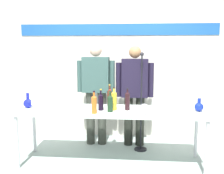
# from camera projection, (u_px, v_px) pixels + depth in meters

# --- Properties ---
(ground_plane) EXTENTS (10.00, 10.00, 0.00)m
(ground_plane) POSITION_uv_depth(u_px,v_px,m) (111.00, 162.00, 3.80)
(ground_plane) COLOR #98AAA3
(back_wall) EXTENTS (5.00, 0.11, 3.00)m
(back_wall) POSITION_uv_depth(u_px,v_px,m) (117.00, 54.00, 4.79)
(back_wall) COLOR beige
(back_wall) RESTS_ON ground
(display_table) EXTENTS (2.60, 0.71, 0.77)m
(display_table) POSITION_uv_depth(u_px,v_px,m) (111.00, 113.00, 3.70)
(display_table) COLOR silver
(display_table) RESTS_ON ground
(decanter_blue_left) EXTENTS (0.13, 0.13, 0.22)m
(decanter_blue_left) POSITION_uv_depth(u_px,v_px,m) (28.00, 103.00, 3.79)
(decanter_blue_left) COLOR #171FB0
(decanter_blue_left) RESTS_ON display_table
(decanter_blue_right) EXTENTS (0.12, 0.12, 0.18)m
(decanter_blue_right) POSITION_uv_depth(u_px,v_px,m) (199.00, 107.00, 3.58)
(decanter_blue_right) COLOR #14299A
(decanter_blue_right) RESTS_ON display_table
(presenter_left) EXTENTS (0.63, 0.22, 1.69)m
(presenter_left) POSITION_uv_depth(u_px,v_px,m) (96.00, 87.00, 4.40)
(presenter_left) COLOR #32362E
(presenter_left) RESTS_ON ground
(presenter_right) EXTENTS (0.62, 0.22, 1.65)m
(presenter_right) POSITION_uv_depth(u_px,v_px,m) (135.00, 89.00, 4.35)
(presenter_right) COLOR black
(presenter_right) RESTS_ON ground
(wine_bottle_0) EXTENTS (0.07, 0.07, 0.32)m
(wine_bottle_0) POSITION_uv_depth(u_px,v_px,m) (110.00, 97.00, 3.93)
(wine_bottle_0) COLOR #492417
(wine_bottle_0) RESTS_ON display_table
(wine_bottle_1) EXTENTS (0.07, 0.07, 0.29)m
(wine_bottle_1) POSITION_uv_depth(u_px,v_px,m) (101.00, 101.00, 3.64)
(wine_bottle_1) COLOR black
(wine_bottle_1) RESTS_ON display_table
(wine_bottle_2) EXTENTS (0.07, 0.07, 0.32)m
(wine_bottle_2) POSITION_uv_depth(u_px,v_px,m) (114.00, 100.00, 3.65)
(wine_bottle_2) COLOR gold
(wine_bottle_2) RESTS_ON display_table
(wine_bottle_3) EXTENTS (0.07, 0.07, 0.30)m
(wine_bottle_3) POSITION_uv_depth(u_px,v_px,m) (94.00, 104.00, 3.45)
(wine_bottle_3) COLOR orange
(wine_bottle_3) RESTS_ON display_table
(wine_bottle_4) EXTENTS (0.07, 0.07, 0.31)m
(wine_bottle_4) POSITION_uv_depth(u_px,v_px,m) (110.00, 103.00, 3.54)
(wine_bottle_4) COLOR #1A341E
(wine_bottle_4) RESTS_ON display_table
(wine_bottle_5) EXTENTS (0.07, 0.07, 0.31)m
(wine_bottle_5) POSITION_uv_depth(u_px,v_px,m) (127.00, 100.00, 3.65)
(wine_bottle_5) COLOR black
(wine_bottle_5) RESTS_ON display_table
(wine_glass_left_0) EXTENTS (0.06, 0.06, 0.15)m
(wine_glass_left_0) POSITION_uv_depth(u_px,v_px,m) (64.00, 104.00, 3.57)
(wine_glass_left_0) COLOR white
(wine_glass_left_0) RESTS_ON display_table
(wine_glass_left_1) EXTENTS (0.06, 0.06, 0.16)m
(wine_glass_left_1) POSITION_uv_depth(u_px,v_px,m) (50.00, 100.00, 3.78)
(wine_glass_left_1) COLOR white
(wine_glass_left_1) RESTS_ON display_table
(wine_glass_left_2) EXTENTS (0.06, 0.06, 0.17)m
(wine_glass_left_2) POSITION_uv_depth(u_px,v_px,m) (76.00, 98.00, 3.96)
(wine_glass_left_2) COLOR white
(wine_glass_left_2) RESTS_ON display_table
(wine_glass_left_3) EXTENTS (0.06, 0.06, 0.17)m
(wine_glass_left_3) POSITION_uv_depth(u_px,v_px,m) (33.00, 102.00, 3.64)
(wine_glass_left_3) COLOR white
(wine_glass_left_3) RESTS_ON display_table
(wine_glass_right_0) EXTENTS (0.07, 0.07, 0.14)m
(wine_glass_right_0) POSITION_uv_depth(u_px,v_px,m) (189.00, 107.00, 3.41)
(wine_glass_right_0) COLOR white
(wine_glass_right_0) RESTS_ON display_table
(wine_glass_right_1) EXTENTS (0.07, 0.07, 0.15)m
(wine_glass_right_1) POSITION_uv_depth(u_px,v_px,m) (144.00, 107.00, 3.34)
(wine_glass_right_1) COLOR white
(wine_glass_right_1) RESTS_ON display_table
(wine_glass_right_2) EXTENTS (0.07, 0.07, 0.15)m
(wine_glass_right_2) POSITION_uv_depth(u_px,v_px,m) (172.00, 100.00, 3.81)
(wine_glass_right_2) COLOR white
(wine_glass_right_2) RESTS_ON display_table
(wine_glass_right_3) EXTENTS (0.06, 0.06, 0.13)m
(wine_glass_right_3) POSITION_uv_depth(u_px,v_px,m) (154.00, 102.00, 3.70)
(wine_glass_right_3) COLOR white
(wine_glass_right_3) RESTS_ON display_table
(wine_glass_right_4) EXTENTS (0.07, 0.07, 0.15)m
(wine_glass_right_4) POSITION_uv_depth(u_px,v_px,m) (177.00, 102.00, 3.69)
(wine_glass_right_4) COLOR white
(wine_glass_right_4) RESTS_ON display_table
(microphone_stand) EXTENTS (0.20, 0.20, 1.55)m
(microphone_stand) POSITION_uv_depth(u_px,v_px,m) (141.00, 118.00, 4.18)
(microphone_stand) COLOR black
(microphone_stand) RESTS_ON ground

